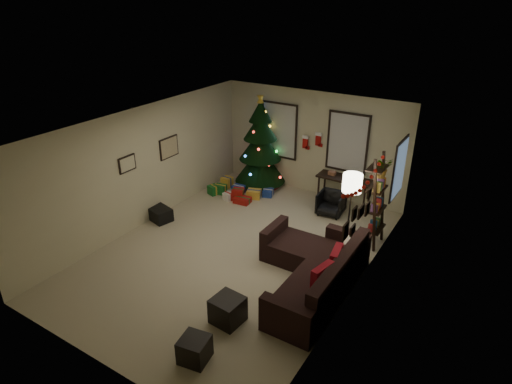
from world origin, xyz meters
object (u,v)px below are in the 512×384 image
Objects in this scene: desk_chair at (331,203)px; bookshelf at (378,203)px; sofa at (315,272)px; desk at (344,181)px; christmas_tree at (260,148)px.

desk_chair is 0.28× the size of bookshelf.
bookshelf reaches higher than sofa.
desk_chair is (-0.05, -0.65, -0.36)m from desk.
christmas_tree is at bearing 161.96° from desk_chair.
christmas_tree is 0.93× the size of sofa.
sofa is 4.86× the size of desk_chair.
desk reaches higher than desk_chair.
sofa is 2.04× the size of desk.
sofa is 3.49m from desk.
desk is 0.75m from desk_chair.
sofa is (3.20, -3.33, -0.78)m from christmas_tree.
christmas_tree is at bearing 159.23° from bookshelf.
christmas_tree is 4.68m from sofa.
sofa is at bearing -46.16° from christmas_tree.
desk is (-0.79, 3.38, 0.36)m from sofa.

